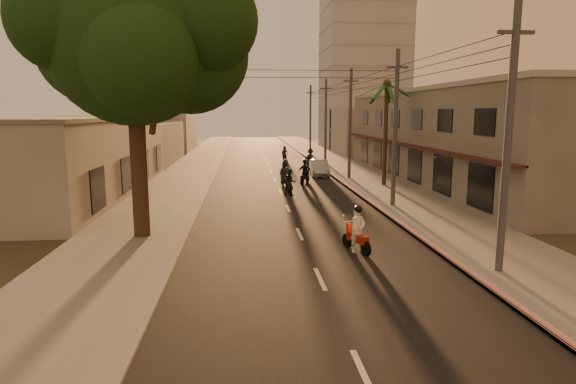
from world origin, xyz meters
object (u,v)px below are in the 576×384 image
scooter_mid_b (305,173)px  scooter_far_b (310,158)px  scooter_red (357,231)px  palm_tree (387,90)px  parked_car (319,168)px  broadleaf_tree (143,40)px  scooter_mid_a (290,183)px  scooter_far_a (285,174)px  scooter_far_c (285,153)px

scooter_mid_b → scooter_far_b: 12.03m
scooter_red → scooter_mid_b: size_ratio=0.96×
palm_tree → parked_car: (-3.98, 6.27, -6.45)m
palm_tree → scooter_red: size_ratio=4.32×
broadleaf_tree → scooter_far_b: size_ratio=6.13×
scooter_mid_b → scooter_mid_a: bearing=-84.0°
broadleaf_tree → palm_tree: 20.18m
scooter_mid_a → scooter_far_a: (0.03, 4.64, 0.06)m
palm_tree → scooter_red: bearing=-109.6°
palm_tree → parked_car: palm_tree is taller
parked_car → scooter_red: bearing=-91.9°
scooter_far_b → scooter_far_c: (-1.89, 8.91, -0.17)m
scooter_far_c → broadleaf_tree: bearing=-114.0°
scooter_red → scooter_far_b: bearing=65.4°
scooter_far_a → parked_car: (3.44, 4.96, -0.17)m
scooter_red → scooter_mid_a: 13.74m
palm_tree → scooter_far_a: 9.81m
palm_tree → parked_car: 9.84m
parked_car → scooter_far_c: 15.89m
palm_tree → scooter_far_c: palm_tree is taller
broadleaf_tree → scooter_far_c: bearing=76.1°
scooter_far_c → scooter_far_a: bearing=-104.8°
broadleaf_tree → scooter_red: 11.90m
scooter_mid_a → scooter_far_c: size_ratio=1.11×
scooter_red → scooter_mid_a: scooter_red is taller
broadleaf_tree → scooter_far_c: 37.82m
scooter_red → parked_car: 23.36m
broadleaf_tree → scooter_red: (8.57, -3.15, -7.63)m
scooter_red → scooter_far_a: size_ratio=0.98×
palm_tree → scooter_far_c: bearing=104.5°
broadleaf_tree → parked_car: 24.06m
broadleaf_tree → scooter_far_b: (10.81, 27.02, -7.58)m
broadleaf_tree → palm_tree: broadleaf_tree is taller
scooter_mid_a → scooter_far_c: scooter_mid_a is taller
palm_tree → scooter_far_c: (-5.69, 22.07, -6.42)m
parked_car → broadleaf_tree: bearing=-114.7°
palm_tree → scooter_mid_a: size_ratio=4.54×
broadleaf_tree → palm_tree: (14.61, 13.86, -1.33)m
palm_tree → scooter_mid_b: 8.67m
palm_tree → scooter_mid_b: (-5.86, 1.32, -6.25)m
scooter_far_b → parked_car: (-0.17, -6.89, -0.20)m
palm_tree → scooter_mid_a: palm_tree is taller
palm_tree → scooter_far_b: bearing=106.1°
scooter_far_a → scooter_far_c: 20.84m
scooter_far_a → scooter_mid_a: bearing=-100.2°
scooter_red → scooter_far_a: (-1.37, 18.31, 0.02)m
scooter_far_b → broadleaf_tree: bearing=-122.1°
scooter_mid_b → parked_car: size_ratio=0.46×
scooter_mid_b → broadleaf_tree: bearing=-95.2°
scooter_far_a → palm_tree: bearing=-19.8°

